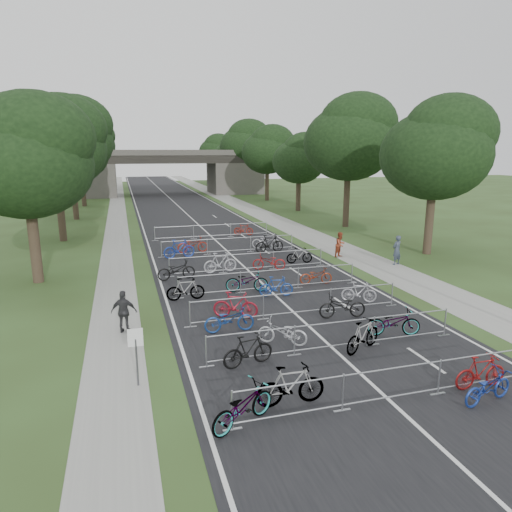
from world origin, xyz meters
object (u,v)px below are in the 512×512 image
Objects in this scene: pedestrian_b at (340,245)px; pedestrian_a at (397,250)px; overpass_bridge at (165,172)px; bike_0 at (243,407)px; bike_2 at (488,387)px; bike_1 at (291,386)px; pedestrian_c at (124,312)px; park_sign at (136,346)px.

pedestrian_a is at bearing -76.27° from pedestrian_b.
bike_0 is at bearing -93.79° from overpass_bridge.
bike_1 is at bearing 64.25° from bike_2.
pedestrian_b is (6.80, -48.23, -2.70)m from overpass_bridge.
pedestrian_a is (11.98, 13.21, 0.32)m from bike_1.
overpass_bridge is at bearing -82.70° from pedestrian_c.
overpass_bridge reaches higher than pedestrian_b.
park_sign is 19.36m from pedestrian_a.
park_sign reaches higher than bike_2.
bike_0 is at bearing 27.16° from pedestrian_a.
overpass_bridge is 15.07× the size of bike_0.
overpass_bridge is 62.41m from park_sign.
bike_1 is 18.72m from pedestrian_b.
pedestrian_a is 3.75m from pedestrian_b.
pedestrian_b is (13.60, 13.77, -0.43)m from park_sign.
pedestrian_b reaches higher than bike_1.
overpass_bridge is 15.72× the size of bike_1.
bike_2 is (6.85, -0.88, -0.07)m from bike_0.
pedestrian_b is (4.25, 17.53, 0.36)m from bike_2.
pedestrian_b is at bearing -131.72° from pedestrian_c.
pedestrian_a reaches higher than park_sign.
bike_1 is 1.09× the size of bike_2.
pedestrian_c is (-13.91, -9.36, 0.00)m from pedestrian_b.
bike_2 is 0.99× the size of pedestrian_a.
overpass_bridge is 18.54× the size of pedestrian_b.
park_sign is at bearing 62.08° from bike_1.
pedestrian_b is at bearing 45.35° from park_sign.
pedestrian_b is at bearing -68.60° from pedestrian_a.
pedestrian_a is at bearing -143.98° from pedestrian_c.
pedestrian_b is at bearing -62.31° from bike_0.
park_sign is 4.69m from bike_1.
overpass_bridge is 16.99× the size of park_sign.
park_sign is 1.01× the size of bike_2.
bike_0 is 6.91m from bike_2.
pedestrian_c is at bearing 3.26° from pedestrian_a.
pedestrian_c is at bearing 39.23° from bike_2.
bike_2 is (5.33, -1.45, -0.12)m from bike_1.
bike_0 is at bearing -149.79° from pedestrian_b.
pedestrian_a is (16.00, 10.89, -0.35)m from park_sign.
bike_1 is at bearing -29.94° from park_sign.
overpass_bridge is 65.88m from bike_2.
pedestrian_b is (9.58, 16.09, 0.24)m from bike_1.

